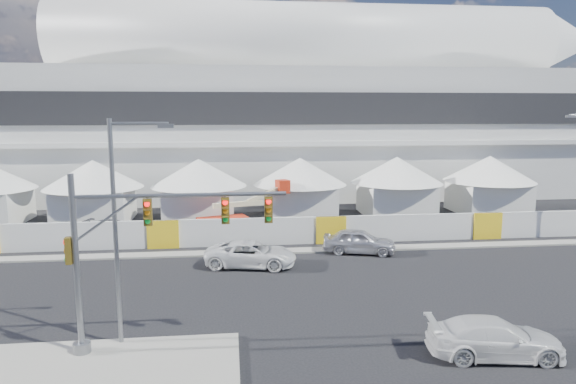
{
  "coord_description": "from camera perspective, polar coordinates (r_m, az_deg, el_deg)",
  "views": [
    {
      "loc": [
        -1.2,
        -21.48,
        9.66
      ],
      "look_at": [
        2.35,
        10.0,
        4.58
      ],
      "focal_mm": 32.0,
      "sensor_mm": 36.0,
      "label": 1
    }
  ],
  "objects": [
    {
      "name": "lot_car_c",
      "position": [
        41.28,
        -18.76,
        -3.94
      ],
      "size": [
        3.14,
        5.05,
        1.36
      ],
      "primitive_type": "imported",
      "rotation": [
        0.0,
        0.0,
        1.29
      ],
      "color": "#AAAAAF",
      "rests_on": "ground"
    },
    {
      "name": "ground",
      "position": [
        23.59,
        -3.06,
        -15.08
      ],
      "size": [
        160.0,
        160.0,
        0.0
      ],
      "primitive_type": "plane",
      "color": "black",
      "rests_on": "ground"
    },
    {
      "name": "pickup_curb",
      "position": [
        32.24,
        -4.15,
        -6.89
      ],
      "size": [
        3.64,
        6.03,
        1.57
      ],
      "primitive_type": "imported",
      "rotation": [
        0.0,
        0.0,
        1.38
      ],
      "color": "silver",
      "rests_on": "ground"
    },
    {
      "name": "traffic_mast",
      "position": [
        21.08,
        -17.72,
        -6.68
      ],
      "size": [
        8.5,
        0.69,
        7.14
      ],
      "color": "gray",
      "rests_on": "median_island"
    },
    {
      "name": "far_curb",
      "position": [
        41.19,
        24.88,
        -5.23
      ],
      "size": [
        80.0,
        1.2,
        0.12
      ],
      "primitive_type": "cube",
      "color": "gray",
      "rests_on": "ground"
    },
    {
      "name": "median_island",
      "position": [
        21.37,
        -19.69,
        -18.11
      ],
      "size": [
        10.0,
        5.0,
        0.15
      ],
      "primitive_type": "cube",
      "color": "gray",
      "rests_on": "ground"
    },
    {
      "name": "stadium",
      "position": [
        63.76,
        2.54,
        8.92
      ],
      "size": [
        80.0,
        24.8,
        21.98
      ],
      "color": "silver",
      "rests_on": "ground"
    },
    {
      "name": "boom_lift",
      "position": [
        41.24,
        -6.24,
        -2.99
      ],
      "size": [
        7.96,
        2.83,
        3.91
      ],
      "rotation": [
        0.0,
        0.0,
        0.3
      ],
      "color": "red",
      "rests_on": "ground"
    },
    {
      "name": "hoarding_fence",
      "position": [
        37.7,
        4.76,
        -4.2
      ],
      "size": [
        70.0,
        0.25,
        2.0
      ],
      "primitive_type": "cube",
      "color": "silver",
      "rests_on": "ground"
    },
    {
      "name": "sedan_silver",
      "position": [
        35.38,
        7.89,
        -5.42
      ],
      "size": [
        3.19,
        5.23,
        1.66
      ],
      "primitive_type": "imported",
      "rotation": [
        0.0,
        0.0,
        1.3
      ],
      "color": "silver",
      "rests_on": "ground"
    },
    {
      "name": "streetlight_median",
      "position": [
        21.57,
        -18.09,
        -2.66
      ],
      "size": [
        2.54,
        0.26,
        9.19
      ],
      "color": "gray",
      "rests_on": "median_island"
    },
    {
      "name": "tent_row",
      "position": [
        45.98,
        -4.25,
        0.95
      ],
      "size": [
        53.4,
        8.4,
        5.4
      ],
      "color": "white",
      "rests_on": "ground"
    },
    {
      "name": "pickup_near",
      "position": [
        22.56,
        21.99,
        -14.8
      ],
      "size": [
        2.84,
        5.52,
        1.53
      ],
      "primitive_type": "imported",
      "rotation": [
        0.0,
        0.0,
        1.43
      ],
      "color": "silver",
      "rests_on": "ground"
    }
  ]
}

